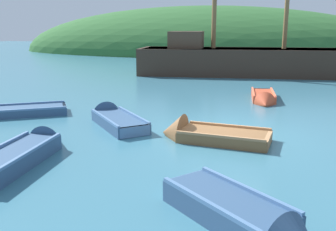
{
  "coord_description": "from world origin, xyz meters",
  "views": [
    {
      "loc": [
        1.83,
        -11.01,
        3.15
      ],
      "look_at": [
        -2.19,
        1.07,
        0.15
      ],
      "focal_mm": 40.33,
      "sensor_mm": 36.0,
      "label": 1
    }
  ],
  "objects_px": {
    "rowboat_far": "(10,113)",
    "rowboat_near_dock": "(25,154)",
    "rowboat_center": "(245,221)",
    "rowboat_outer_right": "(204,136)",
    "sailing_ship": "(242,65)",
    "rowboat_outer_left": "(114,120)",
    "rowboat_portside": "(264,99)"
  },
  "relations": [
    {
      "from": "rowboat_near_dock",
      "to": "sailing_ship",
      "type": "bearing_deg",
      "value": -16.39
    },
    {
      "from": "rowboat_center",
      "to": "rowboat_far",
      "type": "distance_m",
      "value": 10.55
    },
    {
      "from": "rowboat_center",
      "to": "rowboat_outer_left",
      "type": "xyz_separation_m",
      "value": [
        -5.01,
        5.45,
        -0.04
      ]
    },
    {
      "from": "rowboat_far",
      "to": "rowboat_portside",
      "type": "bearing_deg",
      "value": 177.67
    },
    {
      "from": "rowboat_far",
      "to": "rowboat_outer_left",
      "type": "relative_size",
      "value": 1.1
    },
    {
      "from": "sailing_ship",
      "to": "rowboat_center",
      "type": "distance_m",
      "value": 20.16
    },
    {
      "from": "rowboat_far",
      "to": "rowboat_near_dock",
      "type": "height_order",
      "value": "rowboat_far"
    },
    {
      "from": "sailing_ship",
      "to": "rowboat_near_dock",
      "type": "height_order",
      "value": "sailing_ship"
    },
    {
      "from": "rowboat_portside",
      "to": "rowboat_outer_left",
      "type": "height_order",
      "value": "rowboat_outer_left"
    },
    {
      "from": "rowboat_near_dock",
      "to": "rowboat_center",
      "type": "bearing_deg",
      "value": -114.09
    },
    {
      "from": "rowboat_near_dock",
      "to": "rowboat_outer_right",
      "type": "height_order",
      "value": "rowboat_outer_right"
    },
    {
      "from": "rowboat_far",
      "to": "rowboat_near_dock",
      "type": "distance_m",
      "value": 5.2
    },
    {
      "from": "rowboat_center",
      "to": "rowboat_outer_left",
      "type": "height_order",
      "value": "rowboat_center"
    },
    {
      "from": "rowboat_far",
      "to": "rowboat_outer_right",
      "type": "height_order",
      "value": "rowboat_outer_right"
    },
    {
      "from": "rowboat_portside",
      "to": "rowboat_center",
      "type": "bearing_deg",
      "value": -4.84
    },
    {
      "from": "rowboat_portside",
      "to": "rowboat_outer_right",
      "type": "bearing_deg",
      "value": -18.2
    },
    {
      "from": "rowboat_far",
      "to": "rowboat_outer_right",
      "type": "bearing_deg",
      "value": 138.65
    },
    {
      "from": "rowboat_center",
      "to": "rowboat_outer_right",
      "type": "xyz_separation_m",
      "value": [
        -1.74,
        4.61,
        -0.06
      ]
    },
    {
      "from": "rowboat_near_dock",
      "to": "rowboat_outer_right",
      "type": "distance_m",
      "value": 4.8
    },
    {
      "from": "rowboat_center",
      "to": "rowboat_portside",
      "type": "relative_size",
      "value": 0.92
    },
    {
      "from": "sailing_ship",
      "to": "rowboat_center",
      "type": "bearing_deg",
      "value": -91.81
    },
    {
      "from": "sailing_ship",
      "to": "rowboat_outer_right",
      "type": "height_order",
      "value": "sailing_ship"
    },
    {
      "from": "rowboat_center",
      "to": "rowboat_near_dock",
      "type": "relative_size",
      "value": 0.78
    },
    {
      "from": "sailing_ship",
      "to": "rowboat_portside",
      "type": "distance_m",
      "value": 9.24
    },
    {
      "from": "rowboat_outer_left",
      "to": "rowboat_near_dock",
      "type": "bearing_deg",
      "value": 127.44
    },
    {
      "from": "rowboat_far",
      "to": "rowboat_near_dock",
      "type": "xyz_separation_m",
      "value": [
        3.65,
        -3.71,
        0.05
      ]
    },
    {
      "from": "rowboat_far",
      "to": "rowboat_near_dock",
      "type": "bearing_deg",
      "value": 98.5
    },
    {
      "from": "sailing_ship",
      "to": "rowboat_near_dock",
      "type": "relative_size",
      "value": 4.44
    },
    {
      "from": "rowboat_center",
      "to": "rowboat_outer_left",
      "type": "distance_m",
      "value": 7.41
    },
    {
      "from": "rowboat_center",
      "to": "rowboat_outer_right",
      "type": "relative_size",
      "value": 0.93
    },
    {
      "from": "rowboat_far",
      "to": "sailing_ship",
      "type": "bearing_deg",
      "value": -149.54
    },
    {
      "from": "sailing_ship",
      "to": "rowboat_outer_left",
      "type": "distance_m",
      "value": 14.69
    }
  ]
}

